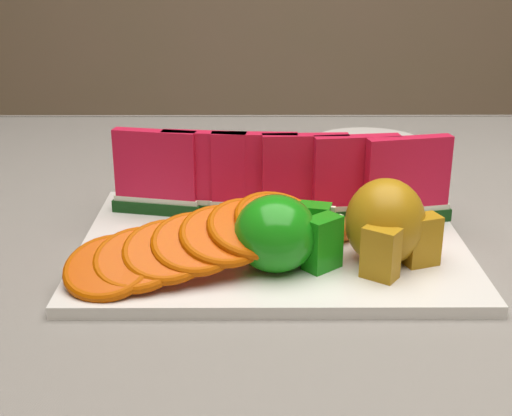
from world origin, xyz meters
TOP-DOWN VIEW (x-y plane):
  - table at (0.00, 0.00)m, footprint 1.40×0.90m
  - tablecloth at (0.00, 0.00)m, footprint 1.53×1.03m
  - platter at (-0.07, -0.09)m, footprint 0.40×0.30m
  - apple_cluster at (-0.06, -0.15)m, footprint 0.12×0.10m
  - pear_cluster at (0.04, -0.14)m, footprint 0.10×0.11m
  - side_plate at (0.09, 0.30)m, footprint 0.21×0.21m
  - fork at (-0.27, 0.28)m, footprint 0.03×0.20m
  - watermelon_row at (-0.06, -0.03)m, footprint 0.39×0.07m
  - orange_fan_front at (-0.14, -0.17)m, footprint 0.26×0.16m
  - orange_fan_back at (-0.08, 0.03)m, footprint 0.27×0.09m
  - tangerine_segments at (-0.04, -0.08)m, footprint 0.22×0.08m

SIDE VIEW (x-z plane):
  - table at x=0.00m, z-range 0.28..1.03m
  - tablecloth at x=0.00m, z-range 0.62..0.82m
  - fork at x=-0.27m, z-range 0.76..0.76m
  - side_plate at x=0.09m, z-range 0.76..0.77m
  - platter at x=-0.07m, z-range 0.76..0.77m
  - tangerine_segments at x=-0.04m, z-range 0.77..0.79m
  - orange_fan_back at x=-0.08m, z-range 0.77..0.81m
  - orange_fan_front at x=-0.14m, z-range 0.77..0.83m
  - apple_cluster at x=-0.06m, z-range 0.77..0.84m
  - pear_cluster at x=0.04m, z-range 0.76..0.85m
  - watermelon_row at x=-0.06m, z-range 0.77..0.87m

